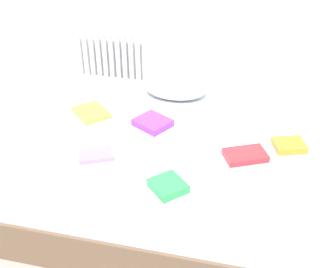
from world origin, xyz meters
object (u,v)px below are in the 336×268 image
textbook_lime (91,112)px  textbook_purple (153,123)px  radiator (109,63)px  textbook_red (245,155)px  pillow (176,87)px  textbook_pink (96,155)px  bed (166,168)px  textbook_green (168,186)px  textbook_orange (289,145)px

textbook_lime → textbook_purple: size_ratio=1.15×
radiator → textbook_red: 1.88m
pillow → textbook_pink: bearing=-108.2°
textbook_lime → textbook_purple: (0.44, -0.05, 0.01)m
bed → textbook_green: textbook_green is taller
pillow → textbook_red: pillow is taller
textbook_orange → textbook_pink: textbook_orange is taller
textbook_lime → textbook_pink: textbook_lime is taller
pillow → textbook_orange: (0.80, -0.50, -0.05)m
bed → textbook_purple: size_ratio=9.48×
bed → textbook_green: (0.13, -0.50, 0.27)m
textbook_lime → textbook_green: textbook_green is taller
radiator → textbook_red: size_ratio=2.52×
textbook_lime → textbook_red: 1.08m
textbook_orange → textbook_purple: size_ratio=0.85×
bed → textbook_pink: bearing=-136.7°
textbook_lime → textbook_pink: size_ratio=1.24×
textbook_orange → textbook_red: size_ratio=0.76×
bed → textbook_red: (0.50, -0.13, 0.27)m
textbook_orange → textbook_purple: (-0.85, 0.06, 0.00)m
pillow → textbook_red: 0.86m
pillow → textbook_purple: bearing=-96.9°
textbook_red → textbook_green: (-0.37, -0.37, 0.00)m
bed → textbook_orange: 0.79m
bed → radiator: (-0.83, 1.20, 0.16)m
textbook_red → textbook_purple: bearing=134.1°
textbook_green → textbook_orange: bearing=85.5°
pillow → textbook_green: bearing=-79.5°
pillow → textbook_lime: bearing=-141.8°
bed → pillow: size_ratio=4.40×
textbook_green → textbook_purple: same height
textbook_lime → textbook_red: bearing=29.3°
textbook_pink → radiator: bearing=81.8°
textbook_pink → pillow: bearing=45.8°
textbook_orange → textbook_purple: textbook_purple is taller
textbook_orange → textbook_green: size_ratio=1.04×
radiator → pillow: 1.03m
textbook_pink → textbook_red: bearing=-13.0°
pillow → textbook_pink: 0.90m
bed → textbook_lime: (-0.55, 0.14, 0.27)m
textbook_lime → textbook_purple: 0.44m
radiator → pillow: bearing=-41.1°
textbook_lime → textbook_pink: 0.51m
bed → textbook_orange: bearing=2.7°
textbook_green → textbook_purple: (-0.24, 0.59, 0.00)m
bed → textbook_lime: textbook_lime is taller
textbook_orange → textbook_red: bearing=-165.9°
textbook_orange → textbook_red: (-0.25, -0.16, -0.00)m
radiator → textbook_pink: radiator is taller
textbook_lime → pillow: bearing=81.8°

